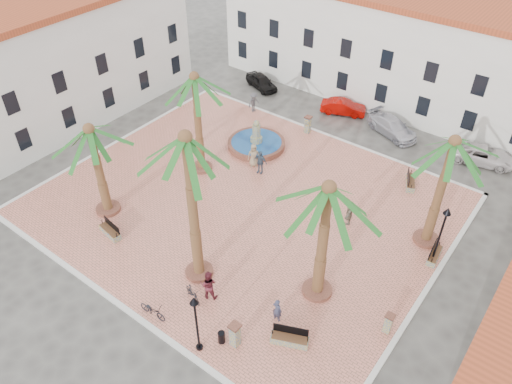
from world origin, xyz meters
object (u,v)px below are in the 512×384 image
litter_bin (222,337)px  car_white (483,155)px  pedestrian_fountain_b (260,162)px  bench_s (110,231)px  bench_se (290,339)px  cyclist_b (208,285)px  palm_e (327,202)px  pedestrian_east (349,212)px  cyclist_a (277,310)px  fountain (256,143)px  palm_sw (92,141)px  palm_s (187,154)px  pedestrian_north (254,102)px  palm_ne (451,154)px  lamppost_s (196,315)px  bicycle_a (153,310)px  bollard_n (308,124)px  bollard_e (388,323)px  bollard_se (235,335)px  bench_e (434,255)px  lamppost_e (443,226)px  car_red (343,107)px  palm_nw (195,88)px  pedestrian_fountain_a (254,155)px  car_silver (392,127)px  bicycle_b (193,294)px  bench_ne (410,182)px  car_black (261,82)px

litter_bin → car_white: car_white is taller
pedestrian_fountain_b → bench_s: bearing=-117.7°
bench_se → cyclist_b: (-5.28, -0.22, 0.68)m
palm_e → pedestrian_east: palm_e is taller
cyclist_a → litter_bin: bearing=65.7°
fountain → palm_sw: size_ratio=0.67×
car_white → palm_s: bearing=142.0°
palm_sw → pedestrian_north: bearing=90.7°
palm_ne → lamppost_s: size_ratio=1.95×
bicycle_a → bench_s: bearing=64.1°
bollard_n → bollard_e: bollard_n is taller
cyclist_a → pedestrian_north: pedestrian_north is taller
bench_se → cyclist_b: 5.33m
bollard_se → litter_bin: (-0.65, -0.31, -0.44)m
bollard_n → cyclist_b: size_ratio=0.77×
bench_s → bench_e: bench_s is taller
palm_sw → lamppost_s: size_ratio=1.70×
lamppost_e → car_white: size_ratio=0.90×
bollard_n → car_red: bearing=81.5°
cyclist_b → car_white: size_ratio=0.41×
cyclist_a → fountain: bearing=-46.3°
cyclist_b → bollard_n: bearing=-102.6°
palm_sw → bollard_n: (5.45, 16.42, -4.80)m
palm_nw → pedestrian_fountain_a: (2.88, 2.66, -5.72)m
cyclist_a → car_red: (-8.10, 21.57, -0.29)m
bench_e → bollard_se: bollard_se is taller
palm_sw → pedestrian_fountain_b: size_ratio=3.66×
bench_e → car_silver: size_ratio=0.38×
palm_e → bench_s: bearing=-163.0°
bollard_e → pedestrian_fountain_a: bearing=152.4°
bicycle_a → car_red: car_red is taller
bollard_n → bicycle_b: (4.29, -18.58, -0.31)m
pedestrian_north → lamppost_e: bearing=-100.8°
lamppost_e → bicycle_a: bearing=-129.1°
bench_se → lamppost_e: size_ratio=0.47×
bench_e → bicycle_b: (-9.53, -11.12, 0.20)m
bench_ne → pedestrian_north: size_ratio=1.08×
cyclist_a → car_white: (4.04, 21.51, -0.27)m
bicycle_a → pedestrian_north: size_ratio=0.98×
palm_e → car_black: 25.95m
bench_s → car_white: bearing=62.6°
palm_s → bench_e: palm_s is taller
palm_sw → bench_e: size_ratio=3.79×
bench_s → cyclist_a: cyclist_a is taller
palm_sw → cyclist_a: 15.04m
bollard_e → bicycle_a: bollard_e is taller
lamppost_s → litter_bin: 2.62m
fountain → lamppost_e: (15.96, -3.58, 2.57)m
palm_nw → pedestrian_north: palm_nw is taller
litter_bin → palm_ne: bearing=67.8°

